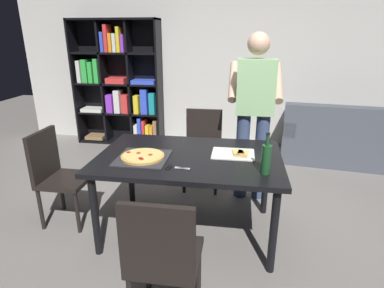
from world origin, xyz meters
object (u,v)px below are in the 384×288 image
pepperoni_pizza_on_tray (143,157)px  kitchen_scissors (174,167)px  dining_table (189,163)px  chair_left_end (56,171)px  chair_near_camera (162,255)px  chair_far_side (203,144)px  wine_bottle (266,158)px  couch (345,141)px  person_serving_pizza (254,109)px  bookshelf (120,87)px

pepperoni_pizza_on_tray → kitchen_scissors: size_ratio=2.15×
dining_table → chair_left_end: bearing=180.0°
chair_near_camera → chair_far_side: same height
chair_left_end → wine_bottle: wine_bottle is taller
couch → chair_near_camera: bearing=-122.4°
wine_bottle → pepperoni_pizza_on_tray: bearing=171.5°
chair_near_camera → chair_left_end: same height
pepperoni_pizza_on_tray → wine_bottle: (0.98, -0.15, 0.10)m
couch → kitchen_scissors: (-1.97, -2.27, 0.45)m
kitchen_scissors → person_serving_pizza: bearing=59.0°
person_serving_pizza → kitchen_scissors: size_ratio=8.95×
dining_table → bookshelf: bookshelf is taller
couch → bookshelf: bearing=173.4°
chair_far_side → bookshelf: bookshelf is taller
pepperoni_pizza_on_tray → kitchen_scissors: (0.29, -0.15, -0.01)m
dining_table → chair_near_camera: (-0.00, -0.99, -0.17)m
chair_far_side → chair_left_end: same height
chair_left_end → couch: chair_left_end is taller
chair_far_side → couch: 2.15m
chair_far_side → bookshelf: 2.09m
wine_bottle → kitchen_scissors: size_ratio=1.62×
pepperoni_pizza_on_tray → wine_bottle: size_ratio=1.33×
bookshelf → chair_far_side: bearing=-42.5°
chair_left_end → wine_bottle: size_ratio=2.85×
chair_near_camera → kitchen_scissors: size_ratio=4.60×
pepperoni_pizza_on_tray → kitchen_scissors: pepperoni_pizza_on_tray is taller
couch → kitchen_scissors: 3.04m
wine_bottle → dining_table: bearing=155.8°
chair_near_camera → kitchen_scissors: 0.75m
chair_left_end → person_serving_pizza: 2.03m
person_serving_pizza → wine_bottle: person_serving_pizza is taller
dining_table → kitchen_scissors: size_ratio=7.94×
wine_bottle → chair_left_end: bearing=171.6°
person_serving_pizza → wine_bottle: bearing=-86.8°
pepperoni_pizza_on_tray → chair_left_end: bearing=171.8°
couch → pepperoni_pizza_on_tray: couch is taller
chair_left_end → kitchen_scissors: size_ratio=4.60×
chair_left_end → person_serving_pizza: person_serving_pizza is taller
dining_table → kitchen_scissors: (-0.08, -0.28, 0.08)m
bookshelf → kitchen_scissors: bookshelf is taller
couch → person_serving_pizza: (-1.34, -1.21, 0.70)m
dining_table → pepperoni_pizza_on_tray: bearing=-160.8°
chair_far_side → chair_left_end: bearing=-141.8°
couch → wine_bottle: 2.66m
bookshelf → kitchen_scissors: bearing=-61.7°
chair_near_camera → couch: (1.89, 2.98, -0.21)m
kitchen_scissors → bookshelf: bearing=118.3°
pepperoni_pizza_on_tray → chair_far_side: bearing=71.7°
bookshelf → kitchen_scissors: (1.44, -2.66, -0.17)m
chair_left_end → chair_near_camera: bearing=-38.2°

